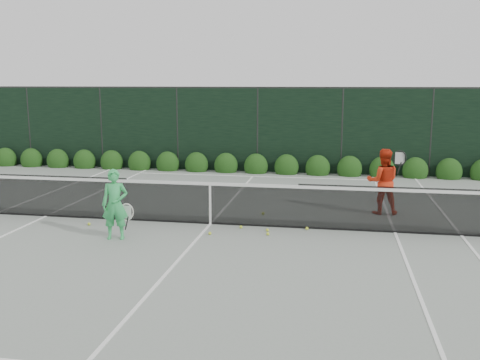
# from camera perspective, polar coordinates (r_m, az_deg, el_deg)

# --- Properties ---
(ground) EXTENTS (80.00, 80.00, 0.00)m
(ground) POSITION_cam_1_polar(r_m,az_deg,el_deg) (12.36, -3.17, -4.72)
(ground) COLOR gray
(ground) RESTS_ON ground
(tennis_net) EXTENTS (12.90, 0.10, 1.07)m
(tennis_net) POSITION_cam_1_polar(r_m,az_deg,el_deg) (12.24, -3.31, -2.31)
(tennis_net) COLOR black
(tennis_net) RESTS_ON ground
(player_woman) EXTENTS (0.64, 0.46, 1.47)m
(player_woman) POSITION_cam_1_polar(r_m,az_deg,el_deg) (11.35, -13.18, -2.56)
(player_woman) COLOR #35B65D
(player_woman) RESTS_ON ground
(player_man) EXTENTS (0.91, 0.66, 1.62)m
(player_man) POSITION_cam_1_polar(r_m,az_deg,el_deg) (13.61, 15.00, -0.15)
(player_man) COLOR red
(player_man) RESTS_ON ground
(court_lines) EXTENTS (11.03, 23.83, 0.01)m
(court_lines) POSITION_cam_1_polar(r_m,az_deg,el_deg) (12.36, -3.17, -4.69)
(court_lines) COLOR white
(court_lines) RESTS_ON ground
(windscreen_fence) EXTENTS (32.00, 21.07, 3.06)m
(windscreen_fence) POSITION_cam_1_polar(r_m,az_deg,el_deg) (9.48, -7.01, -0.06)
(windscreen_fence) COLOR black
(windscreen_fence) RESTS_ON ground
(hedge_row) EXTENTS (31.66, 0.65, 0.94)m
(hedge_row) POSITION_cam_1_polar(r_m,az_deg,el_deg) (19.20, 1.71, 1.45)
(hedge_row) COLOR #16380F
(hedge_row) RESTS_ON ground
(tennis_balls) EXTENTS (4.99, 2.01, 0.07)m
(tennis_balls) POSITION_cam_1_polar(r_m,az_deg,el_deg) (11.99, -0.57, -5.01)
(tennis_balls) COLOR #CBDD31
(tennis_balls) RESTS_ON ground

